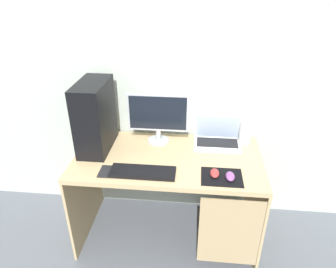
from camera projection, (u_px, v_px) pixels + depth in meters
ground_plane at (168, 232)px, 2.49m from camera, size 8.00×8.00×0.00m
wall_back at (174, 61)px, 2.21m from camera, size 4.00×0.05×2.60m
desk at (170, 175)px, 2.21m from camera, size 1.31×0.68×0.72m
pc_tower at (95, 116)px, 2.15m from camera, size 0.20×0.40×0.50m
monitor at (158, 117)px, 2.24m from camera, size 0.45×0.16×0.38m
laptop at (217, 138)px, 2.30m from camera, size 0.34×0.22×0.22m
speaker at (245, 132)px, 2.29m from camera, size 0.09×0.09×0.17m
keyboard at (143, 172)px, 1.97m from camera, size 0.42×0.14×0.02m
mousepad at (222, 177)px, 1.94m from camera, size 0.26×0.20×0.00m
mouse_left at (215, 173)px, 1.94m from camera, size 0.06×0.10×0.03m
mouse_right at (230, 176)px, 1.91m from camera, size 0.06×0.10×0.03m
cell_phone at (105, 171)px, 1.99m from camera, size 0.07×0.13×0.01m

